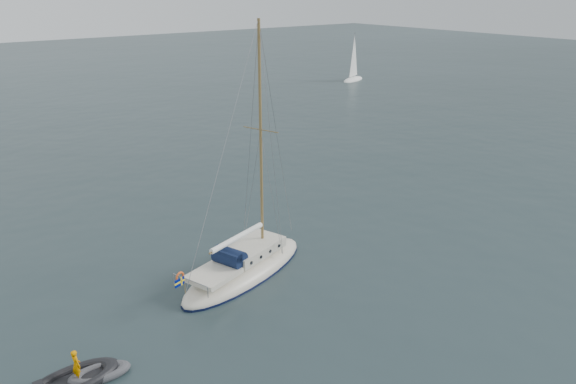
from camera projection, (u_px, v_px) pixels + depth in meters
ground at (283, 270)px, 31.90m from camera, size 300.00×300.00×0.00m
sailboat at (244, 256)px, 31.16m from camera, size 10.05×3.01×14.32m
dinghy at (100, 374)px, 23.21m from camera, size 2.56×1.15×0.37m
rib at (73, 380)px, 22.73m from camera, size 3.88×1.76×1.58m
distant_yacht_b at (354, 59)px, 92.82m from camera, size 6.22×3.32×8.24m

